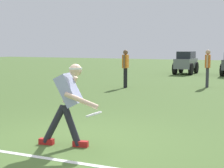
% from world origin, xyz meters
% --- Properties ---
extents(ground_plane, '(80.00, 80.00, 0.00)m').
position_xyz_m(ground_plane, '(0.00, 0.00, 0.00)').
color(ground_plane, '#4C6931').
extents(field_line_paint, '(24.71, 1.73, 0.01)m').
position_xyz_m(field_line_paint, '(0.00, -0.93, 0.00)').
color(field_line_paint, white).
rests_on(field_line_paint, ground_plane).
extents(frisbee_thrower, '(1.15, 0.47, 1.40)m').
position_xyz_m(frisbee_thrower, '(0.00, -0.22, 0.79)').
color(frisbee_thrower, '#23232D').
rests_on(frisbee_thrower, ground_plane).
extents(frisbee_in_flight, '(0.30, 0.30, 0.10)m').
position_xyz_m(frisbee_in_flight, '(0.54, -0.29, 0.61)').
color(frisbee_in_flight, white).
extents(teammate_near_sideline, '(0.26, 0.50, 1.56)m').
position_xyz_m(teammate_near_sideline, '(-2.71, 7.81, 0.94)').
color(teammate_near_sideline, black).
rests_on(teammate_near_sideline, ground_plane).
extents(teammate_midfield, '(0.24, 0.50, 1.56)m').
position_xyz_m(teammate_midfield, '(0.26, 9.51, 0.94)').
color(teammate_midfield, '#33333D').
rests_on(teammate_midfield, ground_plane).
extents(parked_car_slot_a, '(1.25, 2.39, 1.40)m').
position_xyz_m(parked_car_slot_a, '(-2.46, 16.16, 0.74)').
color(parked_car_slot_a, slate).
rests_on(parked_car_slot_a, ground_plane).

